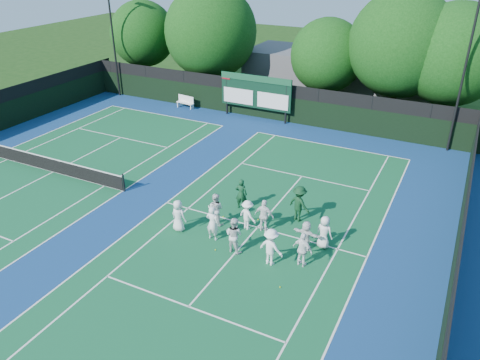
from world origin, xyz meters
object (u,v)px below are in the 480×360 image
at_px(coach_left, 241,194).
at_px(scoreboard, 256,92).
at_px(tennis_net, 52,165).
at_px(bench, 186,101).

bearing_deg(coach_left, scoreboard, -78.19).
xyz_separation_m(scoreboard, tennis_net, (-6.99, -14.59, -1.70)).
distance_m(bench, coach_left, 17.66).
relative_size(tennis_net, bench, 6.63).
bearing_deg(tennis_net, scoreboard, 64.40).
distance_m(tennis_net, coach_left, 12.48).
xyz_separation_m(bench, coach_left, (11.91, -13.03, 0.30)).
height_order(scoreboard, tennis_net, scoreboard).
xyz_separation_m(scoreboard, bench, (-6.49, -0.21, -1.63)).
height_order(bench, coach_left, coach_left).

